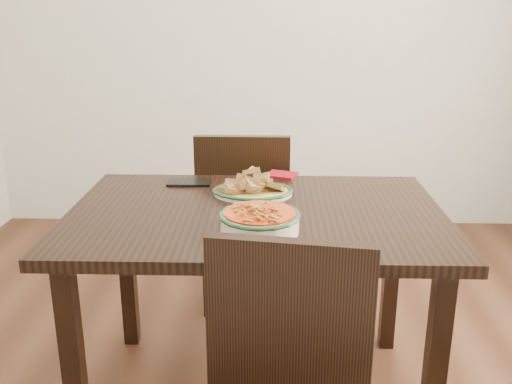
{
  "coord_description": "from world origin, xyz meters",
  "views": [
    {
      "loc": [
        0.09,
        -1.97,
        1.42
      ],
      "look_at": [
        0.04,
        -0.1,
        0.81
      ],
      "focal_mm": 40.0,
      "sensor_mm": 36.0,
      "label": 1
    }
  ],
  "objects_px": {
    "chair_far": "(244,212)",
    "noodle_bowl": "(260,219)",
    "dining_table": "(256,234)",
    "smartphone": "(189,183)",
    "fish_plate": "(253,183)"
  },
  "relations": [
    {
      "from": "dining_table",
      "to": "smartphone",
      "type": "relative_size",
      "value": 7.55
    },
    {
      "from": "chair_far",
      "to": "dining_table",
      "type": "bearing_deg",
      "value": 97.0
    },
    {
      "from": "chair_far",
      "to": "noodle_bowl",
      "type": "relative_size",
      "value": 3.48
    },
    {
      "from": "smartphone",
      "to": "chair_far",
      "type": "bearing_deg",
      "value": 60.37
    },
    {
      "from": "dining_table",
      "to": "noodle_bowl",
      "type": "bearing_deg",
      "value": -84.82
    },
    {
      "from": "chair_far",
      "to": "noodle_bowl",
      "type": "height_order",
      "value": "chair_far"
    },
    {
      "from": "fish_plate",
      "to": "noodle_bowl",
      "type": "height_order",
      "value": "fish_plate"
    },
    {
      "from": "fish_plate",
      "to": "noodle_bowl",
      "type": "relative_size",
      "value": 1.14
    },
    {
      "from": "dining_table",
      "to": "smartphone",
      "type": "xyz_separation_m",
      "value": [
        -0.27,
        0.3,
        0.09
      ]
    },
    {
      "from": "fish_plate",
      "to": "smartphone",
      "type": "bearing_deg",
      "value": 153.37
    },
    {
      "from": "dining_table",
      "to": "smartphone",
      "type": "bearing_deg",
      "value": 132.03
    },
    {
      "from": "chair_far",
      "to": "noodle_bowl",
      "type": "xyz_separation_m",
      "value": [
        0.09,
        -0.86,
        0.29
      ]
    },
    {
      "from": "dining_table",
      "to": "smartphone",
      "type": "height_order",
      "value": "smartphone"
    },
    {
      "from": "chair_far",
      "to": "fish_plate",
      "type": "height_order",
      "value": "chair_far"
    },
    {
      "from": "chair_far",
      "to": "noodle_bowl",
      "type": "bearing_deg",
      "value": 96.69
    }
  ]
}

